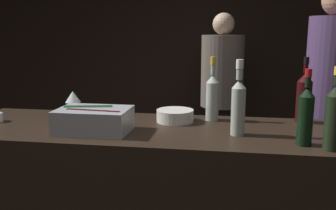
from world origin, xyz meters
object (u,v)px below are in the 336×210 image
at_px(bowl_white, 175,115).
at_px(ice_bin_with_bottles, 93,119).
at_px(red_wine_bottle_black_foil, 304,96).
at_px(wine_glass, 73,98).
at_px(person_in_hoodie, 329,100).
at_px(person_blond_tee, 222,90).
at_px(rose_wine_bottle, 212,95).
at_px(red_wine_bottle_burgundy, 306,114).
at_px(white_wine_bottle, 238,104).
at_px(champagne_bottle, 334,116).

bearing_deg(bowl_white, ice_bin_with_bottles, -143.61).
relative_size(bowl_white, red_wine_bottle_black_foil, 0.57).
distance_m(wine_glass, person_in_hoodie, 1.76).
xyz_separation_m(wine_glass, person_blond_tee, (0.86, 1.61, -0.18)).
bearing_deg(bowl_white, red_wine_bottle_black_foil, 8.00).
xyz_separation_m(wine_glass, rose_wine_bottle, (0.83, 0.04, 0.03)).
height_order(wine_glass, person_in_hoodie, person_in_hoodie).
relative_size(red_wine_bottle_burgundy, person_in_hoodie, 0.19).
height_order(wine_glass, rose_wine_bottle, rose_wine_bottle).
bearing_deg(wine_glass, red_wine_bottle_burgundy, -16.87).
bearing_deg(person_in_hoodie, rose_wine_bottle, -47.73).
bearing_deg(rose_wine_bottle, red_wine_bottle_black_foil, 3.42).
relative_size(bowl_white, wine_glass, 1.36).
distance_m(red_wine_bottle_burgundy, rose_wine_bottle, 0.61).
relative_size(rose_wine_bottle, person_in_hoodie, 0.20).
relative_size(bowl_white, white_wine_bottle, 0.56).
bearing_deg(person_blond_tee, rose_wine_bottle, 33.86).
relative_size(white_wine_bottle, person_in_hoodie, 0.21).
bearing_deg(ice_bin_with_bottles, red_wine_bottle_burgundy, -3.87).
distance_m(rose_wine_bottle, red_wine_bottle_black_foil, 0.51).
xyz_separation_m(bowl_white, red_wine_bottle_burgundy, (0.64, -0.35, 0.11)).
relative_size(champagne_bottle, red_wine_bottle_burgundy, 1.05).
bearing_deg(rose_wine_bottle, white_wine_bottle, -64.76).
relative_size(ice_bin_with_bottles, champagne_bottle, 1.00).
relative_size(red_wine_bottle_black_foil, person_in_hoodie, 0.21).
bearing_deg(person_blond_tee, bowl_white, 26.74).
height_order(red_wine_bottle_burgundy, red_wine_bottle_black_foil, red_wine_bottle_black_foil).
xyz_separation_m(white_wine_bottle, red_wine_bottle_black_foil, (0.37, 0.33, -0.01)).
xyz_separation_m(red_wine_bottle_black_foil, person_in_hoodie, (0.29, 0.59, -0.12)).
xyz_separation_m(ice_bin_with_bottles, bowl_white, (0.38, 0.28, -0.03)).
bearing_deg(red_wine_bottle_burgundy, white_wine_bottle, 156.93).
bearing_deg(bowl_white, red_wine_bottle_burgundy, -28.76).
height_order(white_wine_bottle, red_wine_bottle_black_foil, white_wine_bottle).
height_order(champagne_bottle, person_in_hoodie, person_in_hoodie).
bearing_deg(champagne_bottle, ice_bin_with_bottles, 173.80).
distance_m(ice_bin_with_bottles, rose_wine_bottle, 0.69).
relative_size(ice_bin_with_bottles, white_wine_bottle, 0.97).
bearing_deg(person_blond_tee, ice_bin_with_bottles, 17.05).
relative_size(ice_bin_with_bottles, rose_wine_bottle, 1.00).
xyz_separation_m(ice_bin_with_bottles, champagne_bottle, (1.13, -0.12, 0.08)).
relative_size(ice_bin_with_bottles, red_wine_bottle_black_foil, 0.99).
bearing_deg(champagne_bottle, red_wine_bottle_black_foil, 93.37).
relative_size(ice_bin_with_bottles, red_wine_bottle_burgundy, 1.05).
bearing_deg(red_wine_bottle_black_foil, wine_glass, -177.10).
xyz_separation_m(bowl_white, rose_wine_bottle, (0.21, 0.07, 0.11)).
bearing_deg(champagne_bottle, person_blond_tee, 104.07).
height_order(red_wine_bottle_burgundy, rose_wine_bottle, rose_wine_bottle).
bearing_deg(red_wine_bottle_black_foil, person_in_hoodie, 63.90).
height_order(bowl_white, rose_wine_bottle, rose_wine_bottle).
bearing_deg(red_wine_bottle_burgundy, person_blond_tee, 101.55).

